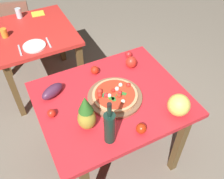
{
  "coord_description": "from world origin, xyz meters",
  "views": [
    {
      "loc": [
        -0.6,
        -1.19,
        2.21
      ],
      "look_at": [
        0.02,
        0.03,
        0.82
      ],
      "focal_mm": 40.34,
      "sensor_mm": 36.0,
      "label": 1
    }
  ],
  "objects_px": {
    "wine_bottle": "(110,127)",
    "pineapple_left": "(86,114)",
    "tomato_beside_pepper": "(141,129)",
    "knife_utensil": "(49,43)",
    "pizza_board": "(115,97)",
    "eggplant": "(52,91)",
    "pizza": "(115,94)",
    "fork_utensil": "(20,50)",
    "drinking_glass_juice": "(4,33)",
    "background_table": "(35,41)",
    "display_table": "(112,105)",
    "drinking_glass_water": "(19,13)",
    "napkin_folded": "(38,14)",
    "tomato_by_bottle": "(51,113)",
    "dinner_plate": "(34,46)",
    "bell_pepper": "(131,62)",
    "dining_chair": "(17,26)",
    "tomato_near_board": "(95,70)",
    "tomato_at_corner": "(129,54)",
    "melon": "(179,105)"
  },
  "relations": [
    {
      "from": "background_table",
      "to": "knife_utensil",
      "type": "relative_size",
      "value": 4.9
    },
    {
      "from": "drinking_glass_water",
      "to": "napkin_folded",
      "type": "height_order",
      "value": "drinking_glass_water"
    },
    {
      "from": "pineapple_left",
      "to": "eggplant",
      "type": "bearing_deg",
      "value": 107.29
    },
    {
      "from": "pineapple_left",
      "to": "napkin_folded",
      "type": "xyz_separation_m",
      "value": [
        0.11,
        1.71,
        -0.13
      ]
    },
    {
      "from": "pizza",
      "to": "dinner_plate",
      "type": "distance_m",
      "value": 1.02
    },
    {
      "from": "background_table",
      "to": "dining_chair",
      "type": "height_order",
      "value": "dining_chair"
    },
    {
      "from": "melon",
      "to": "drinking_glass_water",
      "type": "distance_m",
      "value": 2.04
    },
    {
      "from": "tomato_by_bottle",
      "to": "dinner_plate",
      "type": "distance_m",
      "value": 0.91
    },
    {
      "from": "pizza_board",
      "to": "tomato_by_bottle",
      "type": "bearing_deg",
      "value": 174.36
    },
    {
      "from": "tomato_beside_pepper",
      "to": "background_table",
      "type": "bearing_deg",
      "value": 102.33
    },
    {
      "from": "tomato_by_bottle",
      "to": "napkin_folded",
      "type": "distance_m",
      "value": 1.54
    },
    {
      "from": "wine_bottle",
      "to": "pineapple_left",
      "type": "distance_m",
      "value": 0.19
    },
    {
      "from": "pizza_board",
      "to": "wine_bottle",
      "type": "xyz_separation_m",
      "value": [
        -0.2,
        -0.32,
        0.13
      ]
    },
    {
      "from": "wine_bottle",
      "to": "drinking_glass_juice",
      "type": "bearing_deg",
      "value": 104.32
    },
    {
      "from": "tomato_beside_pepper",
      "to": "knife_utensil",
      "type": "distance_m",
      "value": 1.34
    },
    {
      "from": "pineapple_left",
      "to": "tomato_by_bottle",
      "type": "relative_size",
      "value": 4.82
    },
    {
      "from": "background_table",
      "to": "fork_utensil",
      "type": "relative_size",
      "value": 4.9
    },
    {
      "from": "pineapple_left",
      "to": "melon",
      "type": "relative_size",
      "value": 1.83
    },
    {
      "from": "display_table",
      "to": "pizza_board",
      "type": "xyz_separation_m",
      "value": [
        0.02,
        -0.02,
        0.11
      ]
    },
    {
      "from": "knife_utensil",
      "to": "tomato_near_board",
      "type": "bearing_deg",
      "value": -67.32
    },
    {
      "from": "dining_chair",
      "to": "pineapple_left",
      "type": "height_order",
      "value": "pineapple_left"
    },
    {
      "from": "wine_bottle",
      "to": "dining_chair",
      "type": "bearing_deg",
      "value": 95.64
    },
    {
      "from": "tomato_at_corner",
      "to": "napkin_folded",
      "type": "height_order",
      "value": "tomato_at_corner"
    },
    {
      "from": "tomato_at_corner",
      "to": "pizza_board",
      "type": "bearing_deg",
      "value": -130.99
    },
    {
      "from": "bell_pepper",
      "to": "pizza_board",
      "type": "bearing_deg",
      "value": -137.65
    },
    {
      "from": "pizza",
      "to": "fork_utensil",
      "type": "height_order",
      "value": "pizza"
    },
    {
      "from": "pineapple_left",
      "to": "tomato_beside_pepper",
      "type": "height_order",
      "value": "pineapple_left"
    },
    {
      "from": "background_table",
      "to": "dining_chair",
      "type": "relative_size",
      "value": 1.04
    },
    {
      "from": "dinner_plate",
      "to": "pineapple_left",
      "type": "bearing_deg",
      "value": -85.3
    },
    {
      "from": "display_table",
      "to": "drinking_glass_water",
      "type": "xyz_separation_m",
      "value": [
        -0.37,
        1.55,
        0.15
      ]
    },
    {
      "from": "tomato_near_board",
      "to": "napkin_folded",
      "type": "height_order",
      "value": "tomato_near_board"
    },
    {
      "from": "wine_bottle",
      "to": "bell_pepper",
      "type": "relative_size",
      "value": 3.37
    },
    {
      "from": "bell_pepper",
      "to": "eggplant",
      "type": "relative_size",
      "value": 0.54
    },
    {
      "from": "bell_pepper",
      "to": "pineapple_left",
      "type": "bearing_deg",
      "value": -144.33
    },
    {
      "from": "pizza",
      "to": "tomato_by_bottle",
      "type": "distance_m",
      "value": 0.49
    },
    {
      "from": "bell_pepper",
      "to": "napkin_folded",
      "type": "relative_size",
      "value": 0.77
    },
    {
      "from": "background_table",
      "to": "pizza_board",
      "type": "xyz_separation_m",
      "value": [
        0.34,
        -1.24,
        0.13
      ]
    },
    {
      "from": "display_table",
      "to": "dining_chair",
      "type": "bearing_deg",
      "value": 102.06
    },
    {
      "from": "eggplant",
      "to": "fork_utensil",
      "type": "height_order",
      "value": "eggplant"
    },
    {
      "from": "display_table",
      "to": "drinking_glass_juice",
      "type": "height_order",
      "value": "drinking_glass_juice"
    },
    {
      "from": "background_table",
      "to": "pizza_board",
      "type": "relative_size",
      "value": 2.07
    },
    {
      "from": "pizza",
      "to": "bell_pepper",
      "type": "height_order",
      "value": "bell_pepper"
    },
    {
      "from": "wine_bottle",
      "to": "tomato_beside_pepper",
      "type": "bearing_deg",
      "value": -10.88
    },
    {
      "from": "pineapple_left",
      "to": "tomato_beside_pepper",
      "type": "xyz_separation_m",
      "value": [
        0.31,
        -0.21,
        -0.1
      ]
    },
    {
      "from": "pizza_board",
      "to": "fork_utensil",
      "type": "height_order",
      "value": "pizza_board"
    },
    {
      "from": "pizza_board",
      "to": "eggplant",
      "type": "relative_size",
      "value": 2.13
    },
    {
      "from": "display_table",
      "to": "tomato_by_bottle",
      "type": "bearing_deg",
      "value": 176.14
    },
    {
      "from": "bell_pepper",
      "to": "knife_utensil",
      "type": "height_order",
      "value": "bell_pepper"
    },
    {
      "from": "drinking_glass_juice",
      "to": "dinner_plate",
      "type": "bearing_deg",
      "value": -53.83
    },
    {
      "from": "drinking_glass_juice",
      "to": "pizza",
      "type": "bearing_deg",
      "value": -64.27
    }
  ]
}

